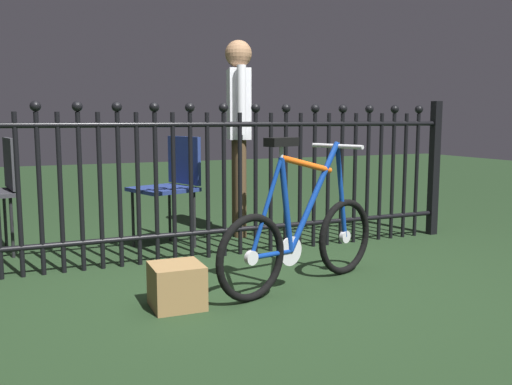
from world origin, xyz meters
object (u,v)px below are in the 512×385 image
Objects in this scene: chair_navy at (172,180)px; person_visitor at (239,120)px; bicycle at (302,236)px; display_crate at (177,286)px.

chair_navy is 0.82m from person_visitor.
bicycle is at bearing -98.07° from person_visitor.
bicycle is 1.47m from chair_navy.
bicycle reaches higher than display_crate.
display_crate is (-0.80, -0.06, -0.20)m from bicycle.
person_visitor is at bearing 81.93° from bicycle.
person_visitor is at bearing 57.73° from display_crate.
person_visitor reaches higher than display_crate.
chair_navy is 1.56m from display_crate.
person_visitor is (0.22, 1.56, 0.69)m from bicycle.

